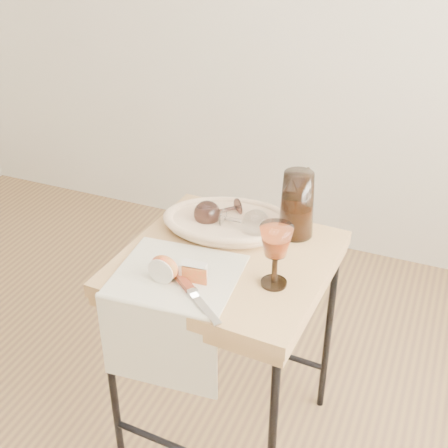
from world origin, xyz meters
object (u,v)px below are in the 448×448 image
at_px(side_table, 226,352).
at_px(pitcher, 297,204).
at_px(tea_towel, 177,275).
at_px(table_knife, 194,294).
at_px(goblet_lying_a, 220,211).
at_px(apple_half, 164,267).
at_px(bread_basket, 228,224).
at_px(goblet_lying_b, 242,221).
at_px(wine_goblet, 275,256).

xyz_separation_m(side_table, pitcher, (0.15, 0.20, 0.47)).
distance_m(tea_towel, table_knife, 0.12).
bearing_deg(goblet_lying_a, apple_half, 38.98).
height_order(bread_basket, goblet_lying_a, goblet_lying_a).
bearing_deg(apple_half, goblet_lying_b, 70.41).
relative_size(side_table, tea_towel, 2.22).
bearing_deg(side_table, tea_towel, -121.98).
bearing_deg(tea_towel, goblet_lying_b, 65.85).
distance_m(goblet_lying_a, pitcher, 0.24).
bearing_deg(apple_half, side_table, 59.29).
height_order(goblet_lying_a, table_knife, goblet_lying_a).
height_order(bread_basket, table_knife, bread_basket).
bearing_deg(wine_goblet, tea_towel, -165.47).
bearing_deg(goblet_lying_a, bread_basket, 107.04).
relative_size(goblet_lying_a, goblet_lying_b, 0.95).
distance_m(side_table, pitcher, 0.53).
height_order(tea_towel, wine_goblet, wine_goblet).
distance_m(goblet_lying_b, apple_half, 0.31).
bearing_deg(bread_basket, goblet_lying_a, 139.96).
bearing_deg(pitcher, side_table, -137.06).
xyz_separation_m(tea_towel, goblet_lying_b, (0.09, 0.26, 0.05)).
xyz_separation_m(tea_towel, pitcher, (0.24, 0.34, 0.10)).
height_order(tea_towel, pitcher, pitcher).
height_order(tea_towel, apple_half, apple_half).
bearing_deg(wine_goblet, pitcher, 94.72).
relative_size(goblet_lying_a, table_knife, 0.56).
bearing_deg(table_knife, pitcher, 108.99).
bearing_deg(side_table, wine_goblet, -24.23).
bearing_deg(goblet_lying_a, goblet_lying_b, 109.98).
bearing_deg(table_knife, apple_half, -162.72).
distance_m(goblet_lying_a, wine_goblet, 0.34).
relative_size(pitcher, wine_goblet, 1.34).
relative_size(apple_half, table_knife, 0.34).
distance_m(tea_towel, pitcher, 0.43).
xyz_separation_m(wine_goblet, apple_half, (-0.28, -0.10, -0.05)).
bearing_deg(wine_goblet, goblet_lying_b, 131.31).
height_order(side_table, table_knife, table_knife).
bearing_deg(table_knife, side_table, 128.26).
bearing_deg(apple_half, wine_goblet, 20.84).
height_order(goblet_lying_a, pitcher, pitcher).
distance_m(goblet_lying_b, wine_goblet, 0.26).
bearing_deg(goblet_lying_b, table_knife, -92.78).
distance_m(bread_basket, table_knife, 0.36).
relative_size(side_table, goblet_lying_b, 5.19).
height_order(apple_half, table_knife, apple_half).
bearing_deg(side_table, goblet_lying_a, 118.75).
distance_m(wine_goblet, table_knife, 0.23).
relative_size(bread_basket, table_knife, 1.48).
bearing_deg(pitcher, bread_basket, -173.22).
bearing_deg(apple_half, pitcher, 56.85).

